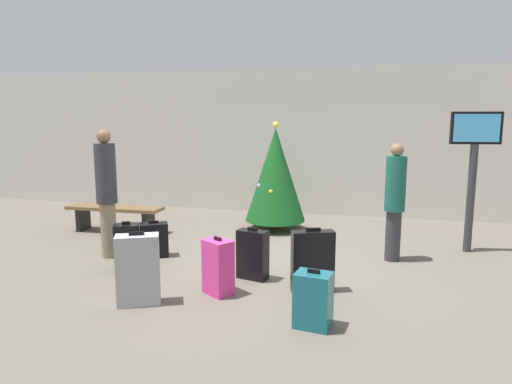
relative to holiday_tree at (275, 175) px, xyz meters
name	(u,v)px	position (x,y,z in m)	size (l,w,h in m)	color
ground_plane	(269,264)	(0.32, -2.07, -1.03)	(16.00, 16.00, 0.00)	#665E54
back_wall	(305,142)	(0.32, 1.65, 0.53)	(16.00, 0.20, 3.12)	beige
holiday_tree	(275,175)	(0.00, 0.00, 0.00)	(1.12, 1.12, 2.01)	#4C3319
flight_info_kiosk	(474,159)	(3.22, -0.70, 0.42)	(0.74, 0.18, 2.17)	#333338
waiting_bench	(115,212)	(-2.81, -0.92, -0.66)	(1.78, 0.44, 0.48)	brown
traveller_0	(106,190)	(-2.09, -2.29, -0.01)	(0.41, 0.41, 1.91)	gray
traveller_1	(395,199)	(2.05, -1.45, -0.12)	(0.33, 0.33, 1.72)	#333338
suitcase_0	(253,255)	(0.24, -2.69, -0.71)	(0.43, 0.28, 0.68)	black
suitcase_1	(138,270)	(-0.80, -3.79, -0.64)	(0.53, 0.41, 0.83)	#9EA0A5
suitcase_2	(127,248)	(-1.48, -2.82, -0.70)	(0.39, 0.35, 0.70)	black
suitcase_3	(313,261)	(1.05, -2.96, -0.66)	(0.53, 0.34, 0.79)	black
suitcase_4	(313,300)	(1.17, -3.89, -0.75)	(0.39, 0.32, 0.60)	#19606B
suitcase_5	(218,267)	(-0.03, -3.29, -0.71)	(0.41, 0.39, 0.70)	#E5388C
suitcase_6	(154,240)	(-1.43, -2.12, -0.78)	(0.48, 0.41, 0.55)	black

